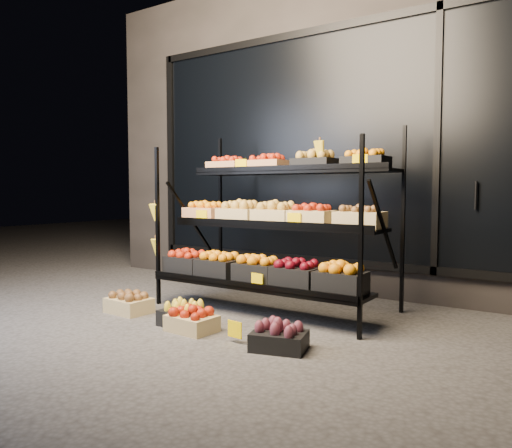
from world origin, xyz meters
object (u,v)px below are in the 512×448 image
Objects in this scene: floor_crate_midright at (192,320)px; floor_crate_left at (129,302)px; floor_crate_midleft at (184,315)px; display_rack at (270,224)px.

floor_crate_left is at bearing 174.95° from floor_crate_midright.
floor_crate_left is at bearing 176.93° from floor_crate_midleft.
floor_crate_midleft is at bearing -108.04° from display_rack.
floor_crate_midleft reaches higher than floor_crate_midright.
display_rack is 5.70× the size of floor_crate_midright.
floor_crate_midleft is at bearing 155.23° from floor_crate_midright.
display_rack reaches higher than floor_crate_midleft.
floor_crate_midright is (0.86, -0.13, -0.00)m from floor_crate_left.
floor_crate_left is 1.04× the size of floor_crate_midright.
floor_crate_midright is at bearing -97.46° from display_rack.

